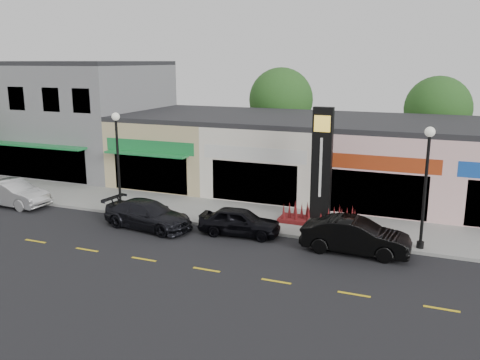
{
  "coord_description": "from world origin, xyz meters",
  "views": [
    {
      "loc": [
        8.53,
        -20.47,
        8.38
      ],
      "look_at": [
        -1.34,
        4.0,
        2.13
      ],
      "focal_mm": 38.0,
      "sensor_mm": 36.0,
      "label": 1
    }
  ],
  "objects_px": {
    "car_white_van": "(12,193)",
    "car_dark_sedan": "(148,215)",
    "car_black_sedan": "(240,221)",
    "car_black_conv": "(356,236)",
    "lamp_west_near": "(118,152)",
    "lamp_east_near": "(426,176)",
    "pylon_sign": "(321,184)"
  },
  "relations": [
    {
      "from": "pylon_sign",
      "to": "car_black_sedan",
      "type": "height_order",
      "value": "pylon_sign"
    },
    {
      "from": "car_dark_sedan",
      "to": "car_black_sedan",
      "type": "distance_m",
      "value": 4.79
    },
    {
      "from": "car_white_van",
      "to": "car_dark_sedan",
      "type": "height_order",
      "value": "car_white_van"
    },
    {
      "from": "car_dark_sedan",
      "to": "car_black_conv",
      "type": "distance_m",
      "value": 10.41
    },
    {
      "from": "lamp_east_near",
      "to": "car_white_van",
      "type": "bearing_deg",
      "value": -176.77
    },
    {
      "from": "lamp_east_near",
      "to": "pylon_sign",
      "type": "distance_m",
      "value": 5.42
    },
    {
      "from": "lamp_west_near",
      "to": "car_white_van",
      "type": "bearing_deg",
      "value": -169.13
    },
    {
      "from": "lamp_east_near",
      "to": "car_dark_sedan",
      "type": "distance_m",
      "value": 13.49
    },
    {
      "from": "car_white_van",
      "to": "car_black_conv",
      "type": "xyz_separation_m",
      "value": [
        19.97,
        -0.02,
        0.01
      ]
    },
    {
      "from": "lamp_west_near",
      "to": "pylon_sign",
      "type": "height_order",
      "value": "pylon_sign"
    },
    {
      "from": "car_black_conv",
      "to": "car_white_van",
      "type": "bearing_deg",
      "value": 90.19
    },
    {
      "from": "car_dark_sedan",
      "to": "car_black_sedan",
      "type": "relative_size",
      "value": 1.21
    },
    {
      "from": "lamp_west_near",
      "to": "car_black_conv",
      "type": "xyz_separation_m",
      "value": [
        13.32,
        -1.3,
        -2.7
      ]
    },
    {
      "from": "car_black_sedan",
      "to": "lamp_east_near",
      "type": "bearing_deg",
      "value": -87.89
    },
    {
      "from": "lamp_east_near",
      "to": "pylon_sign",
      "type": "xyz_separation_m",
      "value": [
        -5.0,
        1.7,
        -1.2
      ]
    },
    {
      "from": "lamp_east_near",
      "to": "car_black_sedan",
      "type": "xyz_separation_m",
      "value": [
        -8.35,
        -1.01,
        -2.79
      ]
    },
    {
      "from": "car_dark_sedan",
      "to": "lamp_west_near",
      "type": "bearing_deg",
      "value": 66.08
    },
    {
      "from": "lamp_west_near",
      "to": "car_white_van",
      "type": "height_order",
      "value": "lamp_west_near"
    },
    {
      "from": "pylon_sign",
      "to": "lamp_west_near",
      "type": "bearing_deg",
      "value": -171.23
    },
    {
      "from": "lamp_west_near",
      "to": "car_black_conv",
      "type": "height_order",
      "value": "lamp_west_near"
    },
    {
      "from": "lamp_east_near",
      "to": "car_black_sedan",
      "type": "distance_m",
      "value": 8.86
    },
    {
      "from": "car_white_van",
      "to": "car_black_sedan",
      "type": "xyz_separation_m",
      "value": [
        14.3,
        0.27,
        -0.08
      ]
    },
    {
      "from": "car_white_van",
      "to": "car_black_sedan",
      "type": "distance_m",
      "value": 14.31
    },
    {
      "from": "pylon_sign",
      "to": "car_white_van",
      "type": "xyz_separation_m",
      "value": [
        -17.65,
        -2.97,
        -1.51
      ]
    },
    {
      "from": "lamp_east_near",
      "to": "car_white_van",
      "type": "xyz_separation_m",
      "value": [
        -22.65,
        -1.28,
        -2.71
      ]
    },
    {
      "from": "pylon_sign",
      "to": "car_dark_sedan",
      "type": "bearing_deg",
      "value": -156.7
    },
    {
      "from": "car_black_sedan",
      "to": "car_black_conv",
      "type": "distance_m",
      "value": 5.67
    },
    {
      "from": "lamp_west_near",
      "to": "car_black_conv",
      "type": "relative_size",
      "value": 1.15
    },
    {
      "from": "car_black_sedan",
      "to": "car_black_conv",
      "type": "relative_size",
      "value": 0.85
    },
    {
      "from": "car_dark_sedan",
      "to": "car_black_sedan",
      "type": "xyz_separation_m",
      "value": [
        4.73,
        0.77,
        -0.02
      ]
    },
    {
      "from": "lamp_east_near",
      "to": "car_dark_sedan",
      "type": "xyz_separation_m",
      "value": [
        -13.08,
        -1.78,
        -2.77
      ]
    },
    {
      "from": "lamp_east_near",
      "to": "car_black_conv",
      "type": "height_order",
      "value": "lamp_east_near"
    }
  ]
}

